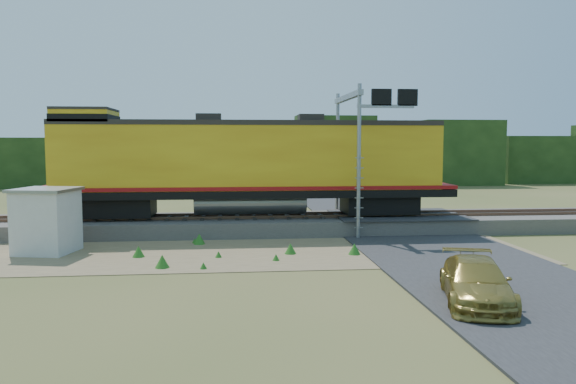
{
  "coord_description": "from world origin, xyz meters",
  "views": [
    {
      "loc": [
        -2.06,
        -23.88,
        4.76
      ],
      "look_at": [
        0.64,
        3.0,
        2.4
      ],
      "focal_mm": 35.0,
      "sensor_mm": 36.0,
      "label": 1
    }
  ],
  "objects": [
    {
      "name": "ground",
      "position": [
        0.0,
        0.0,
        0.0
      ],
      "size": [
        140.0,
        140.0,
        0.0
      ],
      "primitive_type": "plane",
      "color": "#475123",
      "rests_on": "ground"
    },
    {
      "name": "car",
      "position": [
        5.12,
        -8.2,
        0.66
      ],
      "size": [
        3.0,
        4.86,
        1.31
      ],
      "primitive_type": "imported",
      "rotation": [
        0.0,
        0.0,
        -0.28
      ],
      "color": "#A0893B",
      "rests_on": "ground"
    },
    {
      "name": "dirt_shoulder",
      "position": [
        -2.0,
        0.5,
        0.01
      ],
      "size": [
        26.0,
        8.0,
        0.03
      ],
      "primitive_type": "cube",
      "color": "#8C7754",
      "rests_on": "ground"
    },
    {
      "name": "tree_line_north",
      "position": [
        0.0,
        38.0,
        3.07
      ],
      "size": [
        130.0,
        3.0,
        6.5
      ],
      "color": "#1A3312",
      "rests_on": "ground"
    },
    {
      "name": "signal_gantry",
      "position": [
        4.56,
        5.32,
        5.7
      ],
      "size": [
        3.03,
        6.2,
        7.65
      ],
      "color": "gray",
      "rests_on": "ground"
    },
    {
      "name": "shed",
      "position": [
        -10.04,
        1.04,
        1.43
      ],
      "size": [
        2.83,
        2.83,
        2.83
      ],
      "rotation": [
        0.0,
        0.0,
        -0.21
      ],
      "color": "silver",
      "rests_on": "ground"
    },
    {
      "name": "locomotive",
      "position": [
        -1.4,
        6.0,
        3.71
      ],
      "size": [
        21.61,
        3.29,
        5.57
      ],
      "color": "black",
      "rests_on": "rails"
    },
    {
      "name": "weed_clumps",
      "position": [
        -3.5,
        0.1,
        0.0
      ],
      "size": [
        15.0,
        6.2,
        0.56
      ],
      "primitive_type": null,
      "color": "#2A6C1E",
      "rests_on": "ground"
    },
    {
      "name": "ballast",
      "position": [
        0.0,
        6.0,
        0.4
      ],
      "size": [
        70.0,
        5.0,
        0.8
      ],
      "primitive_type": "cube",
      "color": "slate",
      "rests_on": "ground"
    },
    {
      "name": "rails",
      "position": [
        0.0,
        6.0,
        0.88
      ],
      "size": [
        70.0,
        1.54,
        0.16
      ],
      "color": "brown",
      "rests_on": "ballast"
    },
    {
      "name": "road",
      "position": [
        7.0,
        0.74,
        0.09
      ],
      "size": [
        7.0,
        66.0,
        0.86
      ],
      "color": "#38383A",
      "rests_on": "ground"
    }
  ]
}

